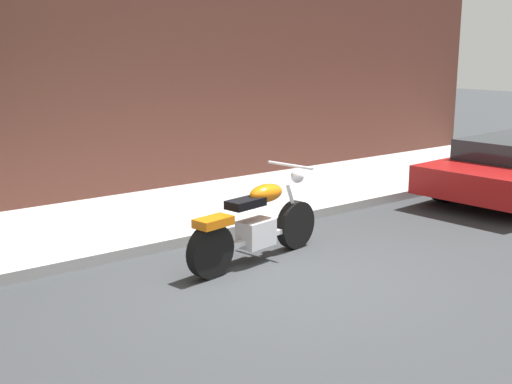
% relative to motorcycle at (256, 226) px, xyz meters
% --- Properties ---
extents(ground_plane, '(60.00, 60.00, 0.00)m').
position_rel_motorcycle_xyz_m(ground_plane, '(-0.11, -0.67, -0.45)').
color(ground_plane, '#303335').
extents(sidewalk, '(18.47, 2.78, 0.14)m').
position_rel_motorcycle_xyz_m(sidewalk, '(-0.11, 2.40, -0.38)').
color(sidewalk, '#A9A9A9').
rests_on(sidewalk, ground).
extents(motorcycle, '(2.11, 0.73, 1.12)m').
position_rel_motorcycle_xyz_m(motorcycle, '(0.00, 0.00, 0.00)').
color(motorcycle, black).
rests_on(motorcycle, ground).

